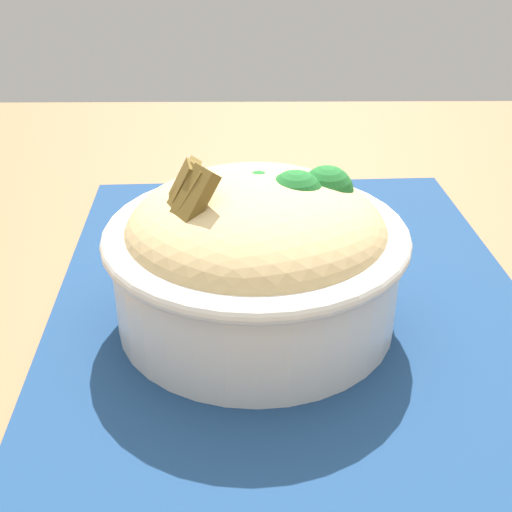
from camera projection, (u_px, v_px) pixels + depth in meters
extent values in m
cube|color=olive|center=(288.00, 304.00, 0.53)|extent=(1.01, 0.84, 0.04)
cylinder|color=brown|center=(484.00, 350.00, 1.11)|extent=(0.04, 0.04, 0.73)
cylinder|color=brown|center=(52.00, 352.00, 1.11)|extent=(0.04, 0.04, 0.73)
cube|color=navy|center=(286.00, 291.00, 0.51)|extent=(0.44, 0.37, 0.00)
cylinder|color=silver|center=(256.00, 273.00, 0.46)|extent=(0.19, 0.19, 0.07)
torus|color=silver|center=(256.00, 234.00, 0.45)|extent=(0.21, 0.21, 0.01)
ellipsoid|color=tan|center=(256.00, 233.00, 0.44)|extent=(0.20, 0.20, 0.08)
sphere|color=#1F692A|center=(327.00, 192.00, 0.45)|extent=(0.04, 0.04, 0.04)
sphere|color=#1F692A|center=(258.00, 195.00, 0.45)|extent=(0.03, 0.03, 0.03)
sphere|color=#1F692A|center=(297.00, 199.00, 0.44)|extent=(0.04, 0.04, 0.04)
cylinder|color=orange|center=(272.00, 212.00, 0.43)|extent=(0.03, 0.02, 0.01)
cylinder|color=orange|center=(320.00, 209.00, 0.44)|extent=(0.03, 0.03, 0.01)
cylinder|color=orange|center=(313.00, 190.00, 0.46)|extent=(0.03, 0.02, 0.01)
cube|color=brown|center=(178.00, 192.00, 0.43)|extent=(0.02, 0.03, 0.04)
cube|color=brown|center=(177.00, 198.00, 0.42)|extent=(0.02, 0.03, 0.05)
cube|color=brown|center=(180.00, 204.00, 0.41)|extent=(0.03, 0.04, 0.05)
cube|color=brown|center=(188.00, 209.00, 0.40)|extent=(0.04, 0.04, 0.05)
cube|color=#B9B9B9|center=(334.00, 225.00, 0.60)|extent=(0.02, 0.07, 0.00)
cube|color=#B9B9B9|center=(293.00, 230.00, 0.59)|extent=(0.01, 0.01, 0.00)
cube|color=#B9B9B9|center=(272.00, 232.00, 0.59)|extent=(0.03, 0.03, 0.00)
cube|color=#B9B9B9|center=(243.00, 230.00, 0.59)|extent=(0.01, 0.02, 0.00)
cube|color=#B9B9B9|center=(244.00, 233.00, 0.59)|extent=(0.01, 0.02, 0.00)
cube|color=#B9B9B9|center=(246.00, 237.00, 0.58)|extent=(0.01, 0.02, 0.00)
cube|color=#B9B9B9|center=(247.00, 240.00, 0.58)|extent=(0.01, 0.02, 0.00)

